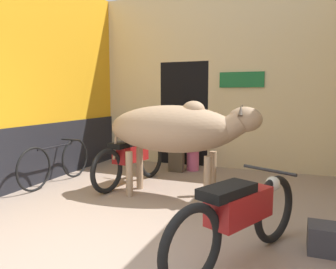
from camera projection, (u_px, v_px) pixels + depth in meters
wall_left_shopfront at (34, 81)px, 5.69m from camera, size 0.25×4.68×3.71m
wall_back_with_doorway at (207, 92)px, 7.24m from camera, size 5.11×0.93×3.71m
cow at (176, 129)px, 4.94m from camera, size 2.35×0.88×1.47m
motorcycle_near at (239, 214)px, 3.00m from camera, size 0.95×1.83×0.82m
motorcycle_far at (131, 158)px, 5.67m from camera, size 0.59×1.91×0.82m
bicycle at (56, 163)px, 5.74m from camera, size 0.44×1.74×0.74m
shopkeeper_seated at (178, 140)px, 6.70m from camera, size 0.43×0.33×1.20m
plastic_stool at (193, 159)px, 6.76m from camera, size 0.36×0.36×0.45m
crate at (332, 240)px, 3.22m from camera, size 0.44×0.32×0.28m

